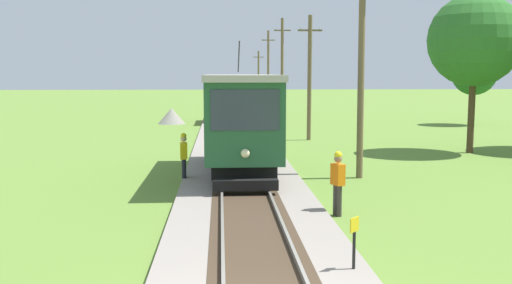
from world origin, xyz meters
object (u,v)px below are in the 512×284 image
tree_right_far (474,73)px  utility_pole_distant (268,69)px  gravel_pile (172,116)px  tree_left_near (475,40)px  utility_pole_far (282,68)px  red_tram (241,119)px  utility_pole_near_tram (361,67)px  trackside_signal_marker (354,244)px  second_worker (184,155)px  freight_car (230,103)px  utility_pole_horizon (258,76)px  track_worker (338,180)px  utility_pole_mid (310,77)px

tree_right_far → utility_pole_distant: bearing=125.7°
gravel_pile → tree_left_near: size_ratio=0.28×
gravel_pile → utility_pole_far: bearing=20.1°
red_tram → utility_pole_distant: bearing=83.7°
red_tram → utility_pole_near_tram: (4.41, -0.49, 1.90)m
trackside_signal_marker → second_worker: second_worker is taller
utility_pole_far → second_worker: (-6.47, -27.38, -3.32)m
freight_car → tree_left_near: size_ratio=0.68×
utility_pole_far → utility_pole_near_tram: bearing=-90.0°
utility_pole_far → second_worker: 28.33m
freight_car → utility_pole_horizon: bearing=82.1°
track_worker → tree_right_far: tree_right_far is taller
trackside_signal_marker → track_worker: bearing=82.0°
utility_pole_far → utility_pole_distant: (0.00, 13.71, -0.01)m
utility_pole_near_tram → track_worker: utility_pole_near_tram is taller
second_worker → utility_pole_mid: bearing=-123.5°
freight_car → utility_pole_far: 5.82m
freight_car → utility_pole_near_tram: bearing=-79.6°
utility_pole_horizon → utility_pole_distant: bearing=-90.0°
track_worker → gravel_pile: bearing=-99.3°
gravel_pile → tree_left_near: bearing=-47.2°
gravel_pile → utility_pole_mid: bearing=-51.9°
utility_pole_mid → gravel_pile: 14.79m
utility_pole_near_tram → red_tram: bearing=173.7°
freight_car → trackside_signal_marker: size_ratio=4.41×
red_tram → freight_car: 23.66m
utility_pole_distant → track_worker: (-1.99, -46.14, -3.31)m
tree_left_near → utility_pole_distant: bearing=101.7°
utility_pole_mid → utility_pole_distant: size_ratio=0.86×
gravel_pile → track_worker: (6.93, -29.17, 0.38)m
utility_pole_near_tram → tree_left_near: 9.53m
utility_pole_horizon → trackside_signal_marker: bearing=-92.3°
freight_car → gravel_pile: freight_car is taller
red_tram → gravel_pile: red_tram is taller
freight_car → track_worker: (2.42, -29.81, -0.57)m
trackside_signal_marker → gravel_pile: 34.48m
track_worker → second_worker: (-4.48, 5.06, 0.00)m
utility_pole_near_tram → track_worker: (-1.99, -5.68, -3.11)m
gravel_pile → tree_right_far: (22.80, -2.33, 3.29)m
red_tram → utility_pole_horizon: size_ratio=1.24×
tree_right_far → freight_car: bearing=170.8°
utility_pole_distant → utility_pole_horizon: bearing=90.0°
gravel_pile → track_worker: bearing=-76.6°
utility_pole_near_tram → utility_pole_horizon: 56.10m
utility_pole_distant → gravel_pile: (-8.92, -16.97, -3.69)m
trackside_signal_marker → second_worker: (-3.81, 9.79, 0.32)m
trackside_signal_marker → gravel_pile: gravel_pile is taller
tree_right_far → second_worker: bearing=-133.0°
utility_pole_horizon → second_worker: size_ratio=3.85×
second_worker → tree_right_far: size_ratio=0.32×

